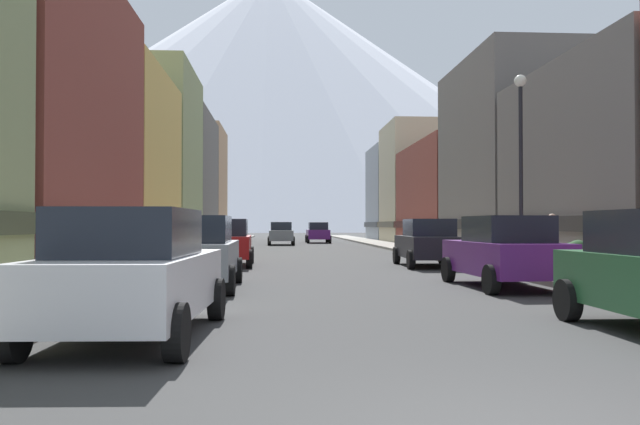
% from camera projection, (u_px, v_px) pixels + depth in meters
% --- Properties ---
extents(sidewalk_left, '(2.50, 100.00, 0.15)m').
position_uv_depth(sidewalk_left, '(204.00, 250.00, 39.00)').
color(sidewalk_left, gray).
rests_on(sidewalk_left, ground).
extents(sidewalk_right, '(2.50, 100.00, 0.15)m').
position_uv_depth(sidewalk_right, '(410.00, 249.00, 39.79)').
color(sidewalk_right, gray).
rests_on(sidewalk_right, ground).
extents(storefront_left_2, '(7.66, 10.59, 9.29)m').
position_uv_depth(storefront_left_2, '(92.00, 167.00, 32.67)').
color(storefront_left_2, '#D8B259').
rests_on(storefront_left_2, ground).
extents(storefront_left_3, '(9.10, 10.21, 12.00)m').
position_uv_depth(storefront_left_3, '(128.00, 161.00, 43.56)').
color(storefront_left_3, '#8C9966').
rests_on(storefront_left_3, ground).
extents(storefront_left_4, '(7.04, 12.57, 10.93)m').
position_uv_depth(storefront_left_4, '(172.00, 181.00, 55.18)').
color(storefront_left_4, '#66605B').
rests_on(storefront_left_4, ground).
extents(storefront_left_5, '(6.35, 10.51, 11.55)m').
position_uv_depth(storefront_left_5, '(194.00, 186.00, 67.05)').
color(storefront_left_5, tan).
rests_on(storefront_left_5, ground).
extents(storefront_right_1, '(6.32, 10.71, 7.18)m').
position_uv_depth(storefront_right_1, '(634.00, 170.00, 22.51)').
color(storefront_right_1, '#66605B').
rests_on(storefront_right_1, ground).
extents(storefront_right_2, '(6.94, 9.99, 9.91)m').
position_uv_depth(storefront_right_2, '(526.00, 162.00, 33.17)').
color(storefront_right_2, '#66605B').
rests_on(storefront_right_2, ground).
extents(storefront_right_3, '(7.46, 13.41, 7.17)m').
position_uv_depth(storefront_right_3, '(464.00, 198.00, 45.13)').
color(storefront_right_3, brown).
rests_on(storefront_right_3, ground).
extents(storefront_right_4, '(8.64, 8.41, 10.28)m').
position_uv_depth(storefront_right_4, '(434.00, 186.00, 56.47)').
color(storefront_right_4, beige).
rests_on(storefront_right_4, ground).
extents(storefront_right_5, '(9.85, 8.96, 9.36)m').
position_uv_depth(storefront_right_5, '(418.00, 196.00, 65.57)').
color(storefront_right_5, '#99A5B2').
rests_on(storefront_right_5, ground).
extents(car_left_0, '(2.22, 4.47, 1.78)m').
position_uv_depth(car_left_0, '(133.00, 273.00, 8.95)').
color(car_left_0, silver).
rests_on(car_left_0, ground).
extents(car_left_1, '(2.10, 4.42, 1.78)m').
position_uv_depth(car_left_1, '(196.00, 252.00, 15.79)').
color(car_left_1, slate).
rests_on(car_left_1, ground).
extents(car_left_2, '(2.15, 4.44, 1.78)m').
position_uv_depth(car_left_2, '(226.00, 242.00, 24.74)').
color(car_left_2, '#9E1111').
rests_on(car_left_2, ground).
extents(car_right_1, '(2.18, 4.45, 1.78)m').
position_uv_depth(car_right_1, '(504.00, 251.00, 16.14)').
color(car_right_1, '#591E72').
rests_on(car_right_1, ground).
extents(car_right_2, '(2.17, 4.45, 1.78)m').
position_uv_depth(car_right_2, '(428.00, 242.00, 24.40)').
color(car_right_2, black).
rests_on(car_right_2, ground).
extents(car_driving_0, '(2.06, 4.40, 1.78)m').
position_uv_depth(car_driving_0, '(281.00, 233.00, 50.89)').
color(car_driving_0, slate).
rests_on(car_driving_0, ground).
extents(car_driving_1, '(2.06, 4.40, 1.78)m').
position_uv_depth(car_driving_1, '(318.00, 233.00, 56.31)').
color(car_driving_1, '#591E72').
rests_on(car_driving_1, ground).
extents(potted_plant_0, '(0.65, 0.65, 0.97)m').
position_uv_depth(potted_plant_0, '(578.00, 254.00, 19.12)').
color(potted_plant_0, brown).
rests_on(potted_plant_0, sidewalk_right).
extents(potted_plant_1, '(0.54, 0.54, 0.89)m').
position_uv_depth(potted_plant_1, '(572.00, 257.00, 19.52)').
color(potted_plant_1, gray).
rests_on(potted_plant_1, sidewalk_right).
extents(pedestrian_0, '(0.36, 0.36, 1.55)m').
position_uv_depth(pedestrian_0, '(188.00, 239.00, 31.98)').
color(pedestrian_0, maroon).
rests_on(pedestrian_0, sidewalk_left).
extents(pedestrian_1, '(0.36, 0.36, 1.74)m').
position_uv_depth(pedestrian_1, '(552.00, 245.00, 19.13)').
color(pedestrian_1, maroon).
rests_on(pedestrian_1, sidewalk_right).
extents(streetlamp_right, '(0.36, 0.36, 5.86)m').
position_uv_depth(streetlamp_right, '(521.00, 143.00, 19.21)').
color(streetlamp_right, black).
rests_on(streetlamp_right, sidewalk_right).
extents(mountain_backdrop, '(275.76, 275.76, 104.14)m').
position_uv_depth(mountain_backdrop, '(270.00, 101.00, 264.54)').
color(mountain_backdrop, white).
rests_on(mountain_backdrop, ground).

